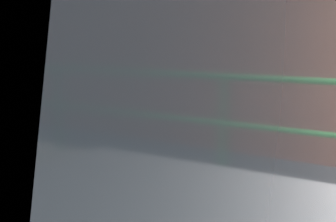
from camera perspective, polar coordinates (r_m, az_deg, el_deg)
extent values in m
cylinder|color=slate|center=(2.82, 6.54, -10.81)|extent=(0.07, 0.07, 1.00)
cylinder|color=slate|center=(2.67, 6.80, 2.37)|extent=(0.17, 0.17, 0.30)
sphere|color=silver|center=(2.65, 6.87, 6.20)|extent=(0.17, 0.17, 0.17)
cube|color=black|center=(2.57, 6.07, 3.60)|extent=(0.10, 0.01, 0.07)
cube|color=red|center=(2.59, 6.03, 0.99)|extent=(0.10, 0.01, 0.09)
cylinder|color=black|center=(3.37, -2.97, -8.33)|extent=(0.15, 0.15, 0.89)
cylinder|color=black|center=(3.20, -1.13, -9.25)|extent=(0.15, 0.15, 0.89)
cube|color=#2D478C|center=(3.13, -2.16, 4.91)|extent=(0.51, 0.40, 0.67)
sphere|color=brown|center=(3.13, -2.21, 13.24)|extent=(0.24, 0.24, 0.24)
cylinder|color=#2D478C|center=(3.37, -4.63, 5.51)|extent=(0.09, 0.09, 0.63)
cylinder|color=#2D478C|center=(2.97, 2.76, 6.22)|extent=(0.24, 0.37, 0.60)
cylinder|color=#2D7A38|center=(4.20, 20.75, 3.57)|extent=(24.00, 0.06, 0.06)
cylinder|color=#2D7A38|center=(4.27, 20.37, -2.99)|extent=(24.00, 0.05, 0.05)
cylinder|color=#2D7A38|center=(5.23, -6.48, -0.89)|extent=(0.06, 0.06, 1.09)
cylinder|color=#2D7A38|center=(4.28, 20.33, -3.70)|extent=(0.06, 0.06, 1.09)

